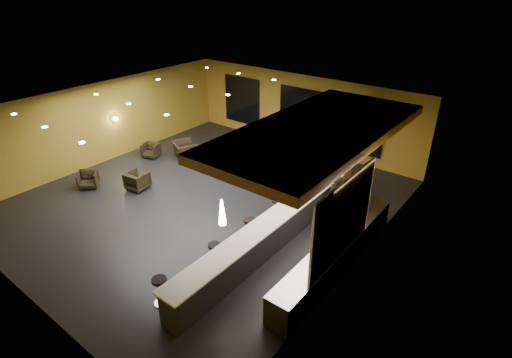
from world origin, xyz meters
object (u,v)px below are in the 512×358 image
Objects in this scene: staff_a at (335,199)px; bar_stool_0 at (160,288)px; staff_c at (361,203)px; bar_stool_1 at (215,252)px; bar_stool_3 at (277,206)px; pendant_2 at (323,149)px; bar_stool_4 at (303,183)px; pendant_1 at (280,175)px; bar_counter at (269,236)px; armchair_d at (185,150)px; armchair_a at (88,179)px; armchair_c at (151,150)px; pendant_0 at (222,212)px; column at (343,150)px; prep_counter at (336,255)px; bar_stool_2 at (250,227)px; staff_b at (355,200)px; armchair_b at (137,181)px.

staff_a is 6.35m from bar_stool_0.
bar_stool_1 is (-2.34, -4.48, -0.37)m from staff_c.
staff_a reaches higher than bar_stool_3.
pendant_2 is 2.08m from bar_stool_4.
pendant_2 is at bearing 80.88° from bar_stool_1.
bar_stool_4 is (-0.20, 5.05, 0.04)m from bar_stool_1.
pendant_1 reaches higher than bar_stool_4.
bar_stool_3 is at bearing 116.92° from bar_counter.
bar_stool_1 is (6.36, -4.82, 0.14)m from armchair_d.
armchair_a is 7.68m from bar_stool_3.
bar_stool_0 is (7.52, -5.79, 0.19)m from armchair_c.
pendant_1 is 2.34m from bar_stool_3.
pendant_0 is 5.00m from pendant_2.
prep_counter is at bearing -64.00° from column.
pendant_1 reaches higher than armchair_a.
pendant_2 is at bearing 90.00° from bar_counter.
bar_stool_2 is (7.61, -2.28, 0.17)m from armchair_c.
pendant_2 is 2.18m from staff_c.
column is 4.86× the size of bar_stool_3.
pendant_0 reaches higher than staff_b.
pendant_2 is 2.01m from staff_b.
pendant_2 is (0.00, 2.50, 0.00)m from pendant_1.
pendant_2 is (0.00, 5.00, 0.00)m from pendant_0.
armchair_a is at bearing 173.58° from pendant_0.
pendant_1 is at bearing -124.39° from staff_b.
bar_stool_4 reaches higher than armchair_a.
armchair_c is 0.89× the size of bar_stool_0.
pendant_0 is at bearing -80.31° from bar_stool_4.
staff_c is at bearing -167.93° from armchair_b.
column is 4.75× the size of armchair_a.
pendant_1 reaches higher than armchair_b.
bar_stool_0 is (-1.66, -6.12, -0.33)m from staff_a.
bar_counter is at bearing -35.86° from armchair_c.
armchair_a is 0.91× the size of bar_stool_0.
pendant_1 is 0.41× the size of staff_a.
prep_counter is at bearing 37.31° from bar_stool_1.
armchair_d reaches higher than armchair_b.
pendant_0 is at bearing -128.66° from prep_counter.
prep_counter is at bearing 0.00° from pendant_1.
bar_counter reaches higher than prep_counter.
pendant_1 is 0.82× the size of bar_stool_4.
bar_stool_2 is at bearing 172.27° from armchair_b.
prep_counter is 8.57× the size of pendant_1.
bar_stool_2 is 1.08× the size of bar_stool_3.
armchair_b is at bearing -179.83° from bar_stool_2.
bar_stool_0 reaches higher than bar_stool_1.
bar_stool_3 is (7.55, -0.69, 0.13)m from armchair_c.
armchair_b is 3.32m from armchair_d.
pendant_0 is 0.89× the size of armchair_b.
armchair_b is at bearing 147.56° from bar_stool_0.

